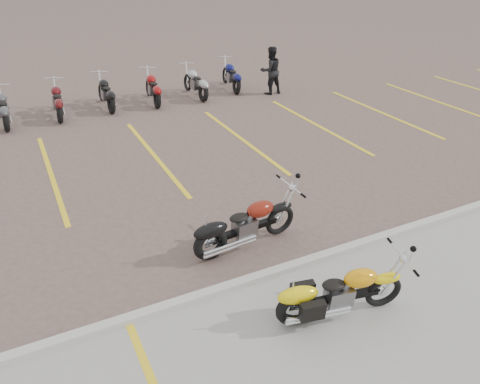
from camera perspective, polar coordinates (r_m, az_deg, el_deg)
The scene contains 7 objects.
ground at distance 9.77m, azimuth -3.39°, elevation -4.04°, with size 100.00×100.00×0.00m, color brown.
curb at distance 8.27m, azimuth 2.25°, elevation -10.35°, with size 60.00×0.18×0.12m, color #ADAAA3.
parking_stripes at distance 13.13m, azimuth -10.41°, elevation 4.42°, with size 38.00×5.50×0.01m, color yellow, non-canonical shape.
yellow_cruiser at distance 7.51m, azimuth 11.74°, elevation -12.04°, with size 2.09×0.54×0.87m.
flame_cruiser at distance 8.85m, azimuth 0.38°, elevation -4.26°, with size 2.23×0.40×0.92m.
person_b at distance 18.29m, azimuth 3.75°, elevation 14.56°, with size 0.86×0.67×1.77m, color black.
bg_bike_row at distance 17.12m, azimuth -24.36°, elevation 9.99°, with size 15.62×2.04×1.10m.
Camera 1 is at (-3.17, -7.62, 5.23)m, focal length 35.00 mm.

